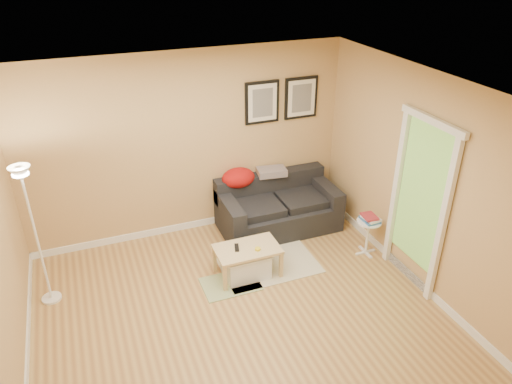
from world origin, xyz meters
TOP-DOWN VIEW (x-y plane):
  - floor at (0.00, 0.00)m, footprint 4.50×4.50m
  - ceiling at (0.00, 0.00)m, footprint 4.50×4.50m
  - wall_back at (0.00, 2.00)m, footprint 4.50×0.00m
  - wall_front at (0.00, -2.00)m, footprint 4.50×0.00m
  - wall_right at (2.25, 0.00)m, footprint 0.00×4.00m
  - baseboard_back at (0.00, 1.99)m, footprint 4.50×0.02m
  - baseboard_left at (-2.24, 0.00)m, footprint 0.02×4.00m
  - baseboard_right at (2.24, 0.00)m, footprint 0.02×4.00m
  - sofa at (1.17, 1.53)m, footprint 1.70×0.90m
  - red_throw at (0.67, 1.84)m, footprint 0.48×0.36m
  - plaid_throw at (1.18, 1.83)m, footprint 0.45×0.32m
  - framed_print_left at (1.08, 1.98)m, footprint 0.50×0.04m
  - framed_print_right at (1.68, 1.98)m, footprint 0.50×0.04m
  - area_rug at (0.68, 0.73)m, footprint 1.25×0.85m
  - green_runner at (0.08, 0.52)m, footprint 0.70×0.50m
  - coffee_table at (0.35, 0.64)m, footprint 0.84×0.56m
  - remote_control at (0.23, 0.68)m, footprint 0.09×0.17m
  - tape_roll at (0.46, 0.55)m, footprint 0.07×0.07m
  - storage_bin at (0.32, 0.62)m, footprint 0.57×0.41m
  - side_table at (2.02, 0.49)m, footprint 0.33×0.33m
  - book_stack at (2.03, 0.50)m, footprint 0.22×0.28m
  - floor_lamp at (-2.00, 1.04)m, footprint 0.23×0.23m
  - doorway at (2.20, -0.15)m, footprint 0.12×1.01m

SIDE VIEW (x-z plane):
  - floor at x=0.00m, z-range 0.00..0.00m
  - area_rug at x=0.68m, z-range 0.00..0.01m
  - green_runner at x=0.08m, z-range 0.00..0.01m
  - baseboard_back at x=0.00m, z-range 0.00..0.10m
  - baseboard_left at x=-2.24m, z-range 0.00..0.10m
  - baseboard_right at x=2.24m, z-range 0.00..0.10m
  - storage_bin at x=0.32m, z-range 0.00..0.35m
  - coffee_table at x=0.35m, z-range 0.00..0.40m
  - side_table at x=2.02m, z-range 0.00..0.51m
  - sofa at x=1.17m, z-range 0.00..0.75m
  - remote_control at x=0.23m, z-range 0.40..0.42m
  - tape_roll at x=0.46m, z-range 0.40..0.43m
  - book_stack at x=2.03m, z-range 0.51..0.59m
  - red_throw at x=0.67m, z-range 0.63..0.91m
  - plaid_throw at x=1.18m, z-range 0.73..0.83m
  - floor_lamp at x=-2.00m, z-range -0.05..1.71m
  - doorway at x=2.20m, z-range -0.04..2.09m
  - wall_back at x=0.00m, z-range -0.95..3.55m
  - wall_front at x=0.00m, z-range -0.95..3.55m
  - wall_right at x=2.25m, z-range -0.70..3.30m
  - framed_print_left at x=1.08m, z-range 1.50..2.10m
  - framed_print_right at x=1.68m, z-range 1.50..2.10m
  - ceiling at x=0.00m, z-range 2.60..2.60m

